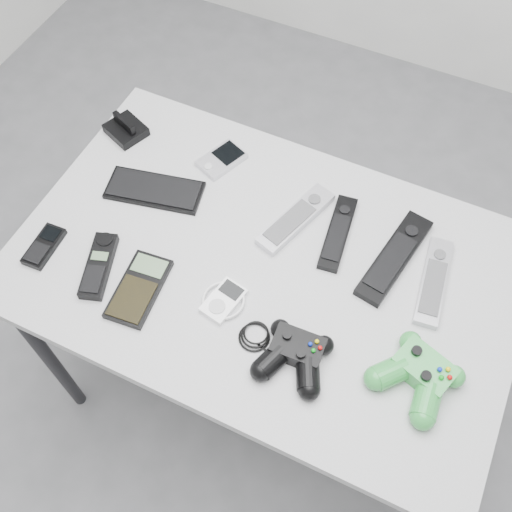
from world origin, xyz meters
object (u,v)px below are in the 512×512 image
at_px(pda, 221,159).
at_px(remote_black_b, 395,257).
at_px(cordless_handset, 99,266).
at_px(calculator, 139,288).
at_px(pda_keyboard, 155,190).
at_px(remote_black_a, 338,232).
at_px(remote_silver_a, 296,218).
at_px(desk, 266,278).
at_px(controller_green, 419,374).
at_px(controller_black, 295,354).
at_px(mobile_phone, 44,246).
at_px(mp3_player, 224,300).
at_px(remote_silver_b, 434,281).

bearing_deg(pda, remote_black_b, 11.17).
relative_size(cordless_handset, calculator, 0.93).
xyz_separation_m(pda_keyboard, calculator, (0.11, -0.25, 0.00)).
bearing_deg(remote_black_b, remote_black_a, -173.77).
bearing_deg(remote_silver_a, pda_keyboard, -151.61).
distance_m(desk, pda, 0.33).
bearing_deg(controller_green, remote_silver_a, 164.52).
bearing_deg(controller_green, controller_black, -146.26).
xyz_separation_m(remote_black_b, cordless_handset, (-0.59, -0.30, 0.00)).
bearing_deg(remote_black_b, pda_keyboard, -164.06).
height_order(remote_black_a, controller_green, controller_green).
bearing_deg(pda, calculator, -67.42).
height_order(desk, mobile_phone, mobile_phone).
bearing_deg(controller_green, calculator, -155.41).
bearing_deg(mobile_phone, remote_black_a, 25.29).
bearing_deg(pda_keyboard, controller_green, -27.02).
relative_size(desk, controller_green, 6.52).
distance_m(desk, controller_black, 0.25).
xyz_separation_m(pda_keyboard, pda, (0.10, 0.15, 0.00)).
height_order(pda_keyboard, cordless_handset, cordless_handset).
xyz_separation_m(pda, calculator, (0.00, -0.40, -0.00)).
xyz_separation_m(desk, mobile_phone, (-0.47, -0.18, 0.07)).
xyz_separation_m(remote_black_a, cordless_handset, (-0.45, -0.31, 0.00)).
xyz_separation_m(pda, mobile_phone, (-0.25, -0.40, 0.00)).
height_order(mobile_phone, cordless_handset, cordless_handset).
height_order(remote_silver_a, controller_black, controller_black).
distance_m(remote_black_a, mp3_player, 0.31).
xyz_separation_m(desk, remote_silver_a, (0.01, 0.13, 0.08)).
relative_size(remote_black_b, mobile_phone, 2.30).
xyz_separation_m(remote_silver_b, controller_black, (-0.21, -0.29, 0.01)).
distance_m(desk, pda_keyboard, 0.34).
distance_m(desk, remote_silver_b, 0.38).
bearing_deg(calculator, remote_silver_a, 47.54).
bearing_deg(desk, remote_black_b, 27.30).
relative_size(calculator, controller_black, 0.70).
xyz_separation_m(desk, remote_black_b, (0.26, 0.13, 0.08)).
xyz_separation_m(cordless_handset, controller_black, (0.48, -0.01, 0.01)).
distance_m(desk, remote_black_a, 0.20).
xyz_separation_m(remote_silver_b, mp3_player, (-0.39, -0.24, -0.00)).
xyz_separation_m(remote_black_b, mp3_player, (-0.30, -0.26, -0.00)).
distance_m(cordless_handset, controller_black, 0.48).
height_order(desk, remote_silver_a, remote_silver_a).
height_order(cordless_handset, calculator, cordless_handset).
relative_size(remote_silver_b, controller_black, 0.89).
bearing_deg(desk, mp3_player, -108.13).
xyz_separation_m(cordless_handset, mp3_player, (0.29, 0.04, -0.00)).
height_order(remote_black_b, mp3_player, remote_black_b).
distance_m(cordless_handset, calculator, 0.11).
height_order(remote_black_b, controller_green, controller_green).
height_order(pda_keyboard, calculator, calculator).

